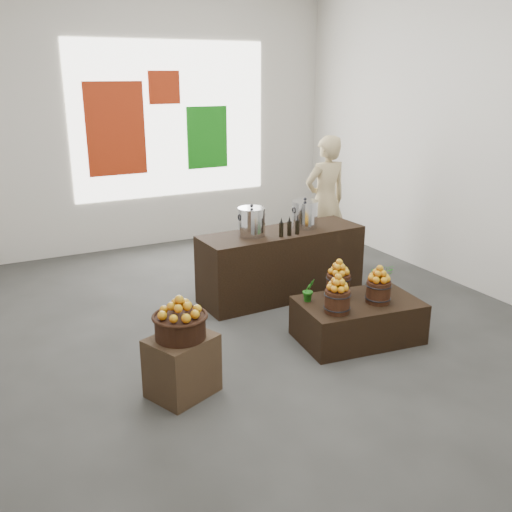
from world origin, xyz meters
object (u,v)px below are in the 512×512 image
crate (182,366)px  display_table (358,320)px  stock_pot_left (252,223)px  stock_pot_center (305,215)px  wicker_basket (180,327)px  shopper (325,201)px  counter (281,264)px

crate → display_table: 2.05m
stock_pot_left → stock_pot_center: same height
wicker_basket → shopper: shopper is taller
counter → shopper: bearing=33.3°
display_table → stock_pot_center: (0.23, 1.47, 0.80)m
display_table → stock_pot_left: size_ratio=3.89×
crate → stock_pot_center: bearing=35.8°
counter → stock_pot_left: (-0.43, -0.02, 0.59)m
crate → stock_pot_left: (1.51, 1.61, 0.74)m
crate → display_table: (2.04, 0.17, -0.06)m
shopper → wicker_basket: bearing=36.8°
wicker_basket → shopper: (3.17, 2.50, 0.30)m
crate → stock_pot_left: 2.33m
crate → stock_pot_center: 2.90m
wicker_basket → shopper: 4.05m
display_table → counter: (-0.11, 1.45, 0.21)m
stock_pot_center → display_table: bearing=-98.8°
wicker_basket → stock_pot_center: (2.27, 1.64, 0.37)m
display_table → wicker_basket: bearing=-168.5°
shopper → crate: bearing=36.8°
stock_pot_left → shopper: shopper is taller
wicker_basket → display_table: 2.09m
stock_pot_left → shopper: 1.88m
stock_pot_center → stock_pot_left: bearing=-177.9°
wicker_basket → display_table: wicker_basket is taller
wicker_basket → stock_pot_center: 2.82m
wicker_basket → stock_pot_left: stock_pot_left is taller
stock_pot_left → shopper: size_ratio=0.17×
counter → stock_pot_left: bearing=-180.0°
stock_pot_center → shopper: (0.90, 0.86, -0.08)m
display_table → counter: counter is taller
wicker_basket → stock_pot_left: size_ratio=1.35×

